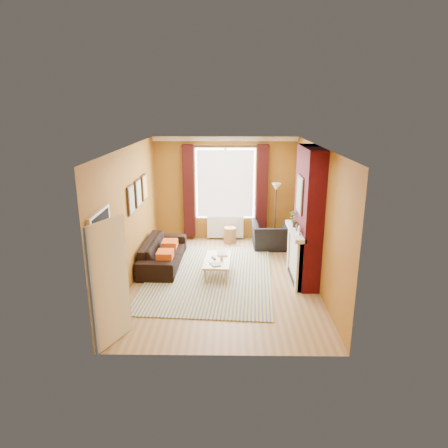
{
  "coord_description": "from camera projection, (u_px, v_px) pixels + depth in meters",
  "views": [
    {
      "loc": [
        0.12,
        -7.88,
        3.56
      ],
      "look_at": [
        0.0,
        0.25,
        1.15
      ],
      "focal_mm": 32.0,
      "sensor_mm": 36.0,
      "label": 1
    }
  ],
  "objects": [
    {
      "name": "coffee_table",
      "position": [
        217.0,
        261.0,
        8.68
      ],
      "size": [
        0.6,
        1.13,
        0.37
      ],
      "rotation": [
        0.0,
        0.0,
        -0.04
      ],
      "color": "tan",
      "rests_on": "ground"
    },
    {
      "name": "wicker_stool",
      "position": [
        230.0,
        235.0,
        10.78
      ],
      "size": [
        0.42,
        0.42,
        0.42
      ],
      "rotation": [
        0.0,
        0.0,
        -0.3
      ],
      "color": "#A17146",
      "rests_on": "ground"
    },
    {
      "name": "room_walls",
      "position": [
        254.0,
        213.0,
        8.43
      ],
      "size": [
        3.82,
        5.54,
        2.83
      ],
      "color": "#915D1B",
      "rests_on": "ground"
    },
    {
      "name": "book_a",
      "position": [
        211.0,
        265.0,
        8.32
      ],
      "size": [
        0.26,
        0.29,
        0.02
      ],
      "primitive_type": "imported",
      "rotation": [
        0.0,
        0.0,
        0.41
      ],
      "color": "#999999",
      "rests_on": "coffee_table"
    },
    {
      "name": "mug",
      "position": [
        222.0,
        257.0,
        8.64
      ],
      "size": [
        0.1,
        0.1,
        0.09
      ],
      "primitive_type": "imported",
      "rotation": [
        0.0,
        0.0,
        0.08
      ],
      "color": "#999999",
      "rests_on": "coffee_table"
    },
    {
      "name": "sofa",
      "position": [
        163.0,
        252.0,
        9.23
      ],
      "size": [
        0.87,
        2.11,
        0.61
      ],
      "primitive_type": "imported",
      "rotation": [
        0.0,
        0.0,
        1.54
      ],
      "color": "black",
      "rests_on": "ground"
    },
    {
      "name": "tv_remote",
      "position": [
        214.0,
        258.0,
        8.71
      ],
      "size": [
        0.11,
        0.18,
        0.02
      ],
      "rotation": [
        0.0,
        0.0,
        0.33
      ],
      "color": "black",
      "rests_on": "coffee_table"
    },
    {
      "name": "ground",
      "position": [
        224.0,
        279.0,
        8.57
      ],
      "size": [
        5.5,
        5.5,
        0.0
      ],
      "primitive_type": "plane",
      "color": "olive",
      "rests_on": "ground"
    },
    {
      "name": "striped_rug",
      "position": [
        210.0,
        276.0,
        8.66
      ],
      "size": [
        2.88,
        3.83,
        0.02
      ],
      "rotation": [
        0.0,
        0.0,
        -0.07
      ],
      "color": "#355A94",
      "rests_on": "ground"
    },
    {
      "name": "armchair",
      "position": [
        272.0,
        236.0,
        10.32
      ],
      "size": [
        1.03,
        0.91,
        0.66
      ],
      "primitive_type": "imported",
      "rotation": [
        0.0,
        0.0,
        3.17
      ],
      "color": "black",
      "rests_on": "ground"
    },
    {
      "name": "book_b",
      "position": [
        217.0,
        253.0,
        8.96
      ],
      "size": [
        0.23,
        0.32,
        0.02
      ],
      "primitive_type": "imported",
      "rotation": [
        0.0,
        0.0,
        -0.01
      ],
      "color": "#999999",
      "rests_on": "coffee_table"
    },
    {
      "name": "floor_lamp",
      "position": [
        276.0,
        197.0,
        10.3
      ],
      "size": [
        0.27,
        0.27,
        1.66
      ],
      "rotation": [
        0.0,
        0.0,
        0.13
      ],
      "color": "black",
      "rests_on": "ground"
    }
  ]
}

